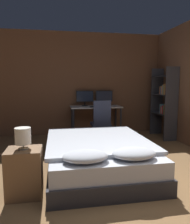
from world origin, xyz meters
TOP-DOWN VIEW (x-y plane):
  - ground_plane at (0.00, 0.00)m, footprint 20.00×20.00m
  - wall_back at (0.00, 3.96)m, footprint 12.00×0.06m
  - bed at (-0.46, 1.30)m, footprint 1.56×2.05m
  - nightstand at (-1.49, 0.70)m, footprint 0.42×0.38m
  - bedside_lamp at (-1.49, 0.70)m, footprint 0.19×0.19m
  - desk at (-0.08, 3.60)m, footprint 1.31×0.59m
  - monitor_left at (-0.35, 3.79)m, footprint 0.46×0.16m
  - monitor_right at (0.18, 3.79)m, footprint 0.46×0.16m
  - keyboard at (-0.08, 3.41)m, footprint 0.37×0.13m
  - computer_mouse at (0.19, 3.41)m, footprint 0.07×0.05m
  - office_chair at (-0.09, 2.92)m, footprint 0.52×0.52m
  - bookshelf at (1.56, 3.04)m, footprint 0.33×0.79m

SIDE VIEW (x-z plane):
  - ground_plane at x=0.00m, z-range 0.00..0.00m
  - bed at x=-0.46m, z-range -0.04..0.53m
  - nightstand at x=-1.49m, z-range 0.00..0.58m
  - office_chair at x=-0.09m, z-range -0.11..0.87m
  - desk at x=-0.08m, z-range 0.28..1.05m
  - bedside_lamp at x=-1.49m, z-range 0.61..0.87m
  - keyboard at x=-0.08m, z-range 0.77..0.79m
  - computer_mouse at x=0.19m, z-range 0.77..0.81m
  - bookshelf at x=1.56m, z-range 0.09..1.84m
  - monitor_left at x=-0.35m, z-range 0.80..1.20m
  - monitor_right at x=0.18m, z-range 0.80..1.20m
  - wall_back at x=0.00m, z-range 0.00..2.70m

